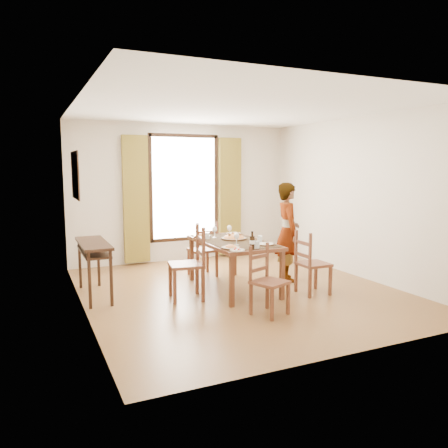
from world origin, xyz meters
name	(u,v)px	position (x,y,z in m)	size (l,w,h in m)	color
ground	(239,290)	(0.00, 0.00, 0.00)	(5.00, 5.00, 0.00)	brown
room_shell	(235,189)	(0.00, 0.13, 1.54)	(4.60, 5.10, 2.74)	beige
console_table	(94,250)	(-2.03, 0.60, 0.68)	(0.38, 1.20, 0.80)	black
dining_table	(233,245)	(-0.04, 0.11, 0.69)	(0.90, 1.66, 0.76)	brown
chair_west	(189,265)	(-0.83, -0.07, 0.49)	(0.53, 0.53, 1.04)	brown
chair_north	(203,251)	(-0.16, 1.04, 0.44)	(0.45, 0.45, 0.95)	brown
chair_south	(268,282)	(-0.14, -1.10, 0.41)	(0.51, 0.51, 0.89)	brown
chair_east	(311,265)	(0.89, -0.59, 0.44)	(0.42, 0.42, 0.94)	brown
man	(288,232)	(1.01, 0.24, 0.81)	(0.53, 0.67, 1.61)	#919299
plate_sw	(231,246)	(-0.36, -0.45, 0.78)	(0.27, 0.27, 0.05)	silver
plate_se	(265,243)	(0.21, -0.41, 0.78)	(0.27, 0.27, 0.05)	silver
plate_nw	(202,235)	(-0.34, 0.66, 0.78)	(0.27, 0.27, 0.05)	silver
plate_ne	(233,233)	(0.23, 0.67, 0.78)	(0.27, 0.27, 0.05)	silver
pasta_platter	(234,236)	(0.02, 0.21, 0.81)	(0.40, 0.40, 0.10)	#D74D1B
caprese_plate	(237,249)	(-0.35, -0.64, 0.78)	(0.20, 0.20, 0.04)	silver
wine_glass_a	(237,239)	(-0.18, -0.27, 0.85)	(0.08, 0.08, 0.18)	white
wine_glass_b	(229,231)	(0.07, 0.49, 0.85)	(0.08, 0.08, 0.18)	white
wine_glass_c	(215,232)	(-0.19, 0.48, 0.85)	(0.08, 0.08, 0.18)	white
tumbler_a	(260,239)	(0.24, -0.21, 0.81)	(0.07, 0.07, 0.10)	silver
tumbler_b	(207,236)	(-0.34, 0.41, 0.81)	(0.07, 0.07, 0.10)	silver
tumbler_c	(257,245)	(-0.02, -0.59, 0.81)	(0.07, 0.07, 0.10)	silver
wine_bottle	(252,240)	(-0.12, -0.63, 0.88)	(0.07, 0.07, 0.25)	black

